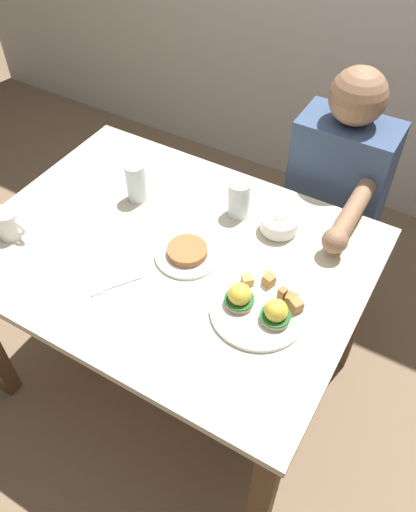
{
  "coord_description": "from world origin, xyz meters",
  "views": [
    {
      "loc": [
        0.67,
        -0.91,
        1.9
      ],
      "look_at": [
        0.14,
        0.0,
        0.78
      ],
      "focal_mm": 36.5,
      "sensor_mm": 36.0,
      "label": 1
    }
  ],
  "objects_px": {
    "fruit_bowl": "(279,224)",
    "water_glass_near": "(136,183)",
    "eggs_benedict_plate": "(259,307)",
    "water_glass_far": "(239,200)",
    "dining_table": "(171,271)",
    "side_plate": "(188,252)",
    "coffee_mug": "(9,223)",
    "diner_person": "(334,197)",
    "fork": "(113,286)"
  },
  "relations": [
    {
      "from": "eggs_benedict_plate",
      "to": "water_glass_near",
      "type": "distance_m",
      "value": 0.62
    },
    {
      "from": "coffee_mug",
      "to": "diner_person",
      "type": "xyz_separation_m",
      "value": [
        0.79,
        0.8,
        -0.14
      ]
    },
    {
      "from": "fork",
      "to": "side_plate",
      "type": "distance_m",
      "value": 0.25
    },
    {
      "from": "fruit_bowl",
      "to": "coffee_mug",
      "type": "distance_m",
      "value": 0.85
    },
    {
      "from": "fruit_bowl",
      "to": "water_glass_near",
      "type": "bearing_deg",
      "value": -168.67
    },
    {
      "from": "eggs_benedict_plate",
      "to": "water_glass_far",
      "type": "xyz_separation_m",
      "value": [
        -0.24,
        0.33,
        0.03
      ]
    },
    {
      "from": "diner_person",
      "to": "water_glass_far",
      "type": "bearing_deg",
      "value": -122.23
    },
    {
      "from": "eggs_benedict_plate",
      "to": "fruit_bowl",
      "type": "relative_size",
      "value": 2.25
    },
    {
      "from": "eggs_benedict_plate",
      "to": "fruit_bowl",
      "type": "xyz_separation_m",
      "value": [
        -0.09,
        0.32,
        0.0
      ]
    },
    {
      "from": "dining_table",
      "to": "fruit_bowl",
      "type": "bearing_deg",
      "value": 43.35
    },
    {
      "from": "eggs_benedict_plate",
      "to": "coffee_mug",
      "type": "bearing_deg",
      "value": -171.62
    },
    {
      "from": "water_glass_near",
      "to": "dining_table",
      "type": "bearing_deg",
      "value": -33.2
    },
    {
      "from": "water_glass_far",
      "to": "eggs_benedict_plate",
      "type": "bearing_deg",
      "value": -53.87
    },
    {
      "from": "fruit_bowl",
      "to": "water_glass_near",
      "type": "height_order",
      "value": "water_glass_near"
    },
    {
      "from": "fruit_bowl",
      "to": "coffee_mug",
      "type": "height_order",
      "value": "coffee_mug"
    },
    {
      "from": "water_glass_far",
      "to": "diner_person",
      "type": "height_order",
      "value": "diner_person"
    },
    {
      "from": "fruit_bowl",
      "to": "fork",
      "type": "distance_m",
      "value": 0.55
    },
    {
      "from": "dining_table",
      "to": "water_glass_far",
      "type": "xyz_separation_m",
      "value": [
        0.11,
        0.25,
        0.16
      ]
    },
    {
      "from": "water_glass_far",
      "to": "side_plate",
      "type": "height_order",
      "value": "water_glass_far"
    },
    {
      "from": "water_glass_near",
      "to": "diner_person",
      "type": "relative_size",
      "value": 0.12
    },
    {
      "from": "fruit_bowl",
      "to": "water_glass_near",
      "type": "distance_m",
      "value": 0.49
    },
    {
      "from": "coffee_mug",
      "to": "diner_person",
      "type": "relative_size",
      "value": 0.1
    },
    {
      "from": "fork",
      "to": "eggs_benedict_plate",
      "type": "bearing_deg",
      "value": 17.89
    },
    {
      "from": "fruit_bowl",
      "to": "diner_person",
      "type": "relative_size",
      "value": 0.11
    },
    {
      "from": "eggs_benedict_plate",
      "to": "fork",
      "type": "xyz_separation_m",
      "value": [
        -0.41,
        -0.13,
        -0.02
      ]
    },
    {
      "from": "water_glass_near",
      "to": "side_plate",
      "type": "xyz_separation_m",
      "value": [
        0.29,
        -0.14,
        -0.05
      ]
    },
    {
      "from": "side_plate",
      "to": "water_glass_far",
      "type": "bearing_deg",
      "value": 80.53
    },
    {
      "from": "dining_table",
      "to": "fork",
      "type": "bearing_deg",
      "value": -104.76
    },
    {
      "from": "coffee_mug",
      "to": "water_glass_far",
      "type": "distance_m",
      "value": 0.73
    },
    {
      "from": "dining_table",
      "to": "water_glass_far",
      "type": "height_order",
      "value": "water_glass_far"
    },
    {
      "from": "side_plate",
      "to": "diner_person",
      "type": "height_order",
      "value": "diner_person"
    },
    {
      "from": "dining_table",
      "to": "diner_person",
      "type": "xyz_separation_m",
      "value": [
        0.33,
        0.6,
        0.02
      ]
    },
    {
      "from": "dining_table",
      "to": "coffee_mug",
      "type": "xyz_separation_m",
      "value": [
        -0.46,
        -0.2,
        0.16
      ]
    },
    {
      "from": "fork",
      "to": "side_plate",
      "type": "xyz_separation_m",
      "value": [
        0.12,
        0.22,
        0.01
      ]
    },
    {
      "from": "water_glass_far",
      "to": "fork",
      "type": "bearing_deg",
      "value": -109.49
    },
    {
      "from": "fruit_bowl",
      "to": "coffee_mug",
      "type": "xyz_separation_m",
      "value": [
        -0.72,
        -0.44,
        0.02
      ]
    },
    {
      "from": "dining_table",
      "to": "side_plate",
      "type": "xyz_separation_m",
      "value": [
        0.07,
        0.0,
        0.12
      ]
    },
    {
      "from": "diner_person",
      "to": "water_glass_near",
      "type": "bearing_deg",
      "value": -140.6
    },
    {
      "from": "fruit_bowl",
      "to": "diner_person",
      "type": "distance_m",
      "value": 0.38
    },
    {
      "from": "diner_person",
      "to": "side_plate",
      "type": "bearing_deg",
      "value": -113.68
    },
    {
      "from": "eggs_benedict_plate",
      "to": "diner_person",
      "type": "xyz_separation_m",
      "value": [
        -0.02,
        0.68,
        -0.11
      ]
    },
    {
      "from": "water_glass_near",
      "to": "coffee_mug",
      "type": "bearing_deg",
      "value": -124.45
    },
    {
      "from": "fruit_bowl",
      "to": "side_plate",
      "type": "xyz_separation_m",
      "value": [
        -0.19,
        -0.24,
        -0.02
      ]
    },
    {
      "from": "coffee_mug",
      "to": "water_glass_near",
      "type": "relative_size",
      "value": 0.8
    },
    {
      "from": "side_plate",
      "to": "fruit_bowl",
      "type": "bearing_deg",
      "value": 51.41
    },
    {
      "from": "dining_table",
      "to": "coffee_mug",
      "type": "relative_size",
      "value": 10.8
    },
    {
      "from": "dining_table",
      "to": "water_glass_near",
      "type": "bearing_deg",
      "value": 146.8
    },
    {
      "from": "fork",
      "to": "diner_person",
      "type": "distance_m",
      "value": 0.9
    },
    {
      "from": "fork",
      "to": "diner_person",
      "type": "xyz_separation_m",
      "value": [
        0.38,
        0.81,
        -0.09
      ]
    },
    {
      "from": "eggs_benedict_plate",
      "to": "fork",
      "type": "height_order",
      "value": "eggs_benedict_plate"
    }
  ]
}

